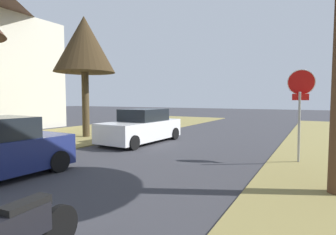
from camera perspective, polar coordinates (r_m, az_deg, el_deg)
name	(u,v)px	position (r m, az deg, el deg)	size (l,w,h in m)	color
stop_sign_far	(301,95)	(9.29, 26.61, 4.26)	(0.81, 0.65, 2.92)	#9EA0A5
street_tree_left_mid_b	(84,45)	(15.03, -17.55, 14.57)	(3.15, 3.15, 6.32)	#473923
parked_sedan_white	(142,127)	(12.57, -5.69, -2.08)	(2.07, 4.46, 1.57)	white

